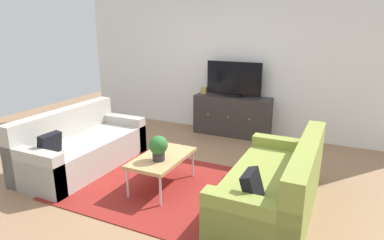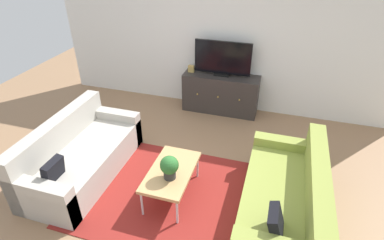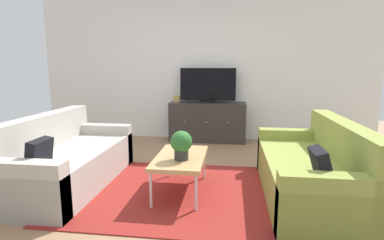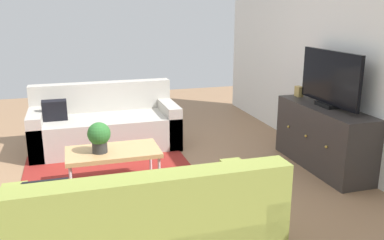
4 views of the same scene
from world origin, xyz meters
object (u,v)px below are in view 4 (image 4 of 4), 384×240
Objects in this scene: couch_left_side at (105,126)px; coffee_table at (113,153)px; tv_console at (323,137)px; potted_plant at (99,136)px; flat_screen_tv at (330,79)px; couch_right_side at (142,235)px; mantel_clock at (299,91)px.

couch_left_side is 2.02× the size of coffee_table.
couch_left_side is 1.35× the size of tv_console.
tv_console reaches higher than coffee_table.
potted_plant is (0.03, -0.13, 0.21)m from coffee_table.
couch_left_side is 1.85× the size of flat_screen_tv.
potted_plant is at bearing -173.29° from couch_right_side.
tv_console is (1.52, 2.37, 0.09)m from couch_left_side.
couch_left_side is 6.11× the size of potted_plant.
couch_left_side is at bearing -122.70° from tv_console.
couch_left_side is 1.42m from coffee_table.
mantel_clock is (-0.58, 0.00, 0.43)m from tv_console.
coffee_table is at bearing -178.50° from couch_right_side.
couch_right_side reaches higher than tv_console.
potted_plant reaches higher than coffee_table.
coffee_table is 2.41m from tv_console.
coffee_table is at bearing 104.00° from potted_plant.
mantel_clock reaches higher than coffee_table.
mantel_clock is at bearing 180.00° from tv_console.
mantel_clock is at bearing 129.17° from couch_right_side.
potted_plant is at bearing -78.61° from mantel_clock.
tv_console is at bearing 119.61° from couch_right_side.
potted_plant is 0.30× the size of flat_screen_tv.
flat_screen_tv is 7.91× the size of mantel_clock.
mantel_clock is (-1.93, 2.37, 0.52)m from couch_right_side.
flat_screen_tv reaches higher than couch_right_side.
flat_screen_tv is (1.52, 2.39, 0.77)m from couch_left_side.
couch_right_side is at bearing 6.71° from potted_plant.
couch_left_side reaches higher than coffee_table.
couch_right_side is at bearing -60.59° from flat_screen_tv.
tv_console is at bearing -0.00° from mantel_clock.
flat_screen_tv is (0.00, 0.02, 0.68)m from tv_console.
flat_screen_tv is 0.64m from mantel_clock.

